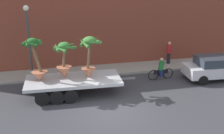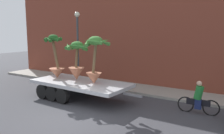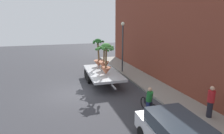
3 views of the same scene
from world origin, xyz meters
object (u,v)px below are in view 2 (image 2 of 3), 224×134
(potted_palm_front, at_px, (95,59))
(cyclist, at_px, (198,99))
(flatbed_trailer, at_px, (77,85))
(potted_palm_middle, at_px, (77,62))
(potted_palm_rear, at_px, (56,59))
(street_lamp, at_px, (78,38))

(potted_palm_front, xyz_separation_m, cyclist, (4.98, 1.09, -1.62))
(cyclist, bearing_deg, flatbed_trailer, -169.88)
(flatbed_trailer, distance_m, potted_palm_middle, 1.29)
(flatbed_trailer, xyz_separation_m, potted_palm_rear, (-1.75, 0.15, 1.34))
(potted_palm_front, height_order, cyclist, potted_palm_front)
(street_lamp, bearing_deg, potted_palm_front, -37.82)
(flatbed_trailer, distance_m, cyclist, 6.31)
(potted_palm_front, bearing_deg, potted_palm_rear, 177.56)
(potted_palm_middle, bearing_deg, potted_palm_rear, -176.26)
(potted_palm_middle, height_order, street_lamp, street_lamp)
(flatbed_trailer, bearing_deg, potted_palm_middle, 130.74)
(flatbed_trailer, xyz_separation_m, potted_palm_front, (1.22, 0.02, 1.52))
(street_lamp, bearing_deg, flatbed_trailer, -50.45)
(potted_palm_rear, distance_m, potted_palm_front, 2.98)
(potted_palm_rear, distance_m, street_lamp, 2.83)
(cyclist, bearing_deg, street_lamp, 169.30)
(flatbed_trailer, height_order, street_lamp, street_lamp)
(flatbed_trailer, relative_size, potted_palm_front, 2.66)
(potted_palm_front, distance_m, street_lamp, 4.47)
(flatbed_trailer, height_order, cyclist, cyclist)
(potted_palm_rear, xyz_separation_m, street_lamp, (-0.48, 2.55, 1.13))
(flatbed_trailer, height_order, potted_palm_front, potted_palm_front)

